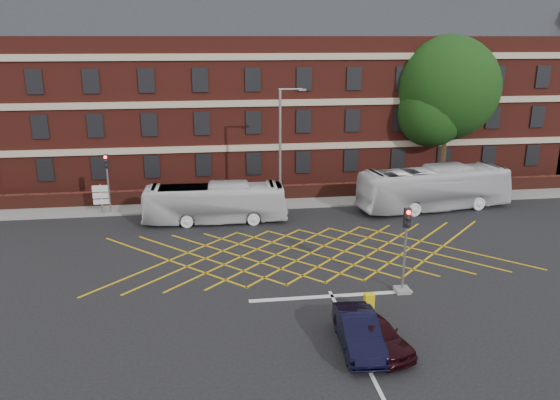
{
  "coord_description": "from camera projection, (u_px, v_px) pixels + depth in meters",
  "views": [
    {
      "loc": [
        -5.66,
        -26.67,
        11.91
      ],
      "look_at": [
        -1.84,
        1.5,
        3.41
      ],
      "focal_mm": 35.0,
      "sensor_mm": 36.0,
      "label": 1
    }
  ],
  "objects": [
    {
      "name": "direction_signs",
      "position": [
        101.0,
        196.0,
        37.77
      ],
      "size": [
        1.1,
        0.16,
        2.2
      ],
      "color": "gray",
      "rests_on": "ground"
    },
    {
      "name": "ground",
      "position": [
        318.0,
        267.0,
        29.46
      ],
      "size": [
        120.0,
        120.0,
        0.0
      ],
      "primitive_type": "plane",
      "color": "black",
      "rests_on": "ground"
    },
    {
      "name": "deciduous_tree",
      "position": [
        446.0,
        95.0,
        44.51
      ],
      "size": [
        8.47,
        8.45,
        12.19
      ],
      "color": "black",
      "rests_on": "ground"
    },
    {
      "name": "utility_cabinet",
      "position": [
        369.0,
        304.0,
        24.31
      ],
      "size": [
        0.42,
        0.35,
        0.99
      ],
      "primitive_type": "cube",
      "color": "yellow",
      "rests_on": "ground"
    },
    {
      "name": "bus_right",
      "position": [
        434.0,
        188.0,
        39.02
      ],
      "size": [
        11.46,
        4.18,
        3.12
      ],
      "primitive_type": "imported",
      "rotation": [
        0.0,
        0.0,
        1.71
      ],
      "color": "silver",
      "rests_on": "ground"
    },
    {
      "name": "stop_line",
      "position": [
        332.0,
        296.0,
        26.13
      ],
      "size": [
        8.0,
        0.3,
        0.02
      ],
      "primitive_type": "cube",
      "color": "silver",
      "rests_on": "ground"
    },
    {
      "name": "street_lamp",
      "position": [
        281.0,
        171.0,
        37.94
      ],
      "size": [
        2.25,
        1.0,
        8.65
      ],
      "color": "slate",
      "rests_on": "ground"
    },
    {
      "name": "far_pavement",
      "position": [
        286.0,
        202.0,
        40.84
      ],
      "size": [
        60.0,
        3.0,
        0.12
      ],
      "primitive_type": "cube",
      "color": "slate",
      "rests_on": "ground"
    },
    {
      "name": "boundary_wall",
      "position": [
        284.0,
        192.0,
        41.64
      ],
      "size": [
        56.0,
        0.5,
        1.1
      ],
      "primitive_type": "cube",
      "color": "#4A1C13",
      "rests_on": "ground"
    },
    {
      "name": "victorian_building",
      "position": [
        272.0,
        85.0,
        48.13
      ],
      "size": [
        51.0,
        12.17,
        20.4
      ],
      "color": "#5A1E17",
      "rests_on": "ground"
    },
    {
      "name": "traffic_light_far",
      "position": [
        109.0,
        190.0,
        37.71
      ],
      "size": [
        0.7,
        0.7,
        4.27
      ],
      "color": "slate",
      "rests_on": "ground"
    },
    {
      "name": "traffic_light_near",
      "position": [
        404.0,
        258.0,
        26.07
      ],
      "size": [
        0.7,
        0.7,
        4.27
      ],
      "color": "slate",
      "rests_on": "ground"
    },
    {
      "name": "centre_line",
      "position": [
        372.0,
        376.0,
        19.96
      ],
      "size": [
        0.15,
        14.0,
        0.02
      ],
      "primitive_type": "cube",
      "color": "silver",
      "rests_on": "ground"
    },
    {
      "name": "box_junction_hatching",
      "position": [
        311.0,
        253.0,
        31.36
      ],
      "size": [
        8.22,
        8.22,
        0.02
      ],
      "primitive_type": "cube",
      "rotation": [
        0.0,
        0.0,
        0.79
      ],
      "color": "#CC990C",
      "rests_on": "ground"
    },
    {
      "name": "car_navy",
      "position": [
        359.0,
        332.0,
        21.65
      ],
      "size": [
        1.69,
        4.25,
        1.37
      ],
      "primitive_type": "imported",
      "rotation": [
        0.0,
        0.0,
        -0.06
      ],
      "color": "black",
      "rests_on": "ground"
    },
    {
      "name": "car_maroon",
      "position": [
        374.0,
        333.0,
        21.6
      ],
      "size": [
        2.8,
        4.28,
        1.35
      ],
      "primitive_type": "imported",
      "rotation": [
        0.0,
        0.0,
        0.33
      ],
      "color": "black",
      "rests_on": "ground"
    },
    {
      "name": "bus_left",
      "position": [
        215.0,
        203.0,
        36.31
      ],
      "size": [
        9.57,
        2.5,
        2.65
      ],
      "primitive_type": "imported",
      "rotation": [
        0.0,
        0.0,
        1.54
      ],
      "color": "silver",
      "rests_on": "ground"
    }
  ]
}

